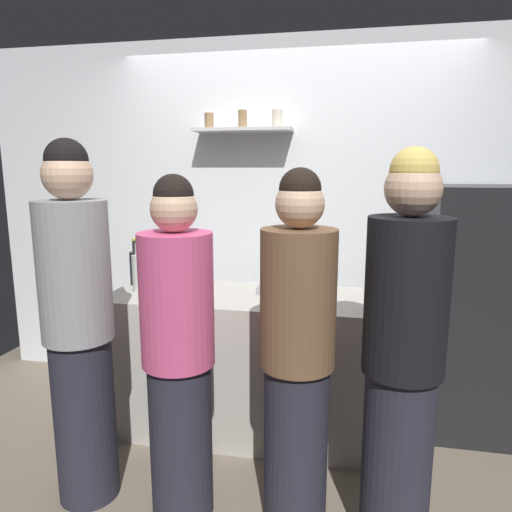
{
  "coord_description": "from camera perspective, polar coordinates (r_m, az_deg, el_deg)",
  "views": [
    {
      "loc": [
        0.41,
        -2.21,
        1.67
      ],
      "look_at": [
        -0.13,
        0.52,
        1.15
      ],
      "focal_mm": 32.61,
      "sensor_mm": 36.0,
      "label": 1
    }
  ],
  "objects": [
    {
      "name": "utensil_holder",
      "position": [
        2.92,
        -8.35,
        -3.58
      ],
      "size": [
        0.09,
        0.09,
        0.22
      ],
      "color": "#B2B2B7",
      "rests_on": "counter"
    },
    {
      "name": "water_bottle_plastic",
      "position": [
        3.02,
        8.27,
        -2.53
      ],
      "size": [
        0.09,
        0.09,
        0.21
      ],
      "color": "silver",
      "rests_on": "counter"
    },
    {
      "name": "person_pink_top",
      "position": [
        2.25,
        -9.48,
        -11.9
      ],
      "size": [
        0.34,
        0.34,
        1.65
      ],
      "rotation": [
        0.0,
        0.0,
        2.94
      ],
      "color": "#262633",
      "rests_on": "ground"
    },
    {
      "name": "person_brown_jacket",
      "position": [
        2.17,
        5.07,
        -12.17
      ],
      "size": [
        0.34,
        0.34,
        1.68
      ],
      "rotation": [
        0.0,
        0.0,
        0.82
      ],
      "color": "#262633",
      "rests_on": "ground"
    },
    {
      "name": "baking_pan",
      "position": [
        2.99,
        3.69,
        -3.91
      ],
      "size": [
        0.34,
        0.24,
        0.05
      ],
      "primitive_type": "cube",
      "color": "gray",
      "rests_on": "counter"
    },
    {
      "name": "wine_bottle_dark_glass",
      "position": [
        3.25,
        -14.56,
        -1.29
      ],
      "size": [
        0.08,
        0.08,
        0.32
      ],
      "color": "black",
      "rests_on": "counter"
    },
    {
      "name": "person_grey_hoodie",
      "position": [
        2.46,
        -20.94,
        -8.17
      ],
      "size": [
        0.34,
        0.34,
        1.81
      ],
      "rotation": [
        0.0,
        0.0,
        0.87
      ],
      "color": "#262633",
      "rests_on": "ground"
    },
    {
      "name": "back_wall_assembly",
      "position": [
        3.51,
        4.44,
        4.55
      ],
      "size": [
        4.8,
        0.32,
        2.6
      ],
      "color": "white",
      "rests_on": "ground"
    },
    {
      "name": "ground_plane",
      "position": [
        2.8,
        0.67,
        -25.97
      ],
      "size": [
        5.28,
        5.28,
        0.0
      ],
      "primitive_type": "plane",
      "color": "#726656"
    },
    {
      "name": "counter",
      "position": [
        3.05,
        0.0,
        -13.04
      ],
      "size": [
        1.84,
        0.66,
        0.9
      ],
      "primitive_type": "cube",
      "color": "#B7B2A8",
      "rests_on": "ground"
    },
    {
      "name": "wine_bottle_amber_glass",
      "position": [
        2.82,
        15.56,
        -3.1
      ],
      "size": [
        0.08,
        0.08,
        0.33
      ],
      "color": "#472814",
      "rests_on": "counter"
    },
    {
      "name": "wine_bottle_pale_glass",
      "position": [
        3.06,
        -14.24,
        -1.87
      ],
      "size": [
        0.08,
        0.08,
        0.33
      ],
      "color": "#B2BFB2",
      "rests_on": "counter"
    },
    {
      "name": "refrigerator",
      "position": [
        3.3,
        25.48,
        -6.03
      ],
      "size": [
        0.65,
        0.68,
        1.57
      ],
      "color": "black",
      "rests_on": "ground"
    },
    {
      "name": "person_blonde",
      "position": [
        2.1,
        17.52,
        -12.09
      ],
      "size": [
        0.34,
        0.34,
        1.76
      ],
      "rotation": [
        0.0,
        0.0,
        2.63
      ],
      "color": "#262633",
      "rests_on": "ground"
    }
  ]
}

